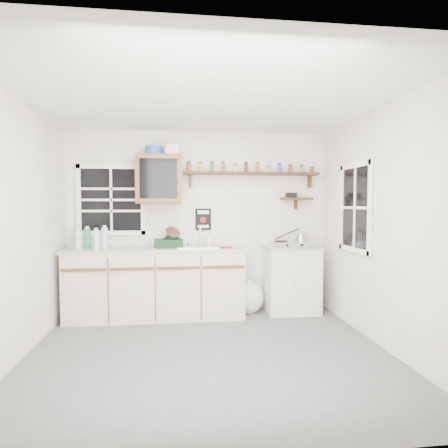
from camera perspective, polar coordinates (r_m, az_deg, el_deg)
The scene contains 18 objects.
room at distance 3.67m, azimuth -2.29°, elevation -0.73°, with size 3.64×3.24×2.54m.
main_cabinet at distance 5.07m, azimuth -10.21°, elevation -8.75°, with size 2.31×0.63×0.92m.
right_cabinet at distance 5.32m, azimuth 10.18°, elevation -8.25°, with size 0.73×0.57×0.91m.
sink at distance 5.00m, azimuth -4.09°, elevation -3.42°, with size 0.52×0.44×0.29m.
upper_cabinet at distance 5.11m, azimuth -9.87°, elevation 6.73°, with size 0.60×0.32×0.65m.
upper_cabinet_clutter at distance 5.15m, azimuth -9.70°, elevation 11.00°, with size 0.46×0.24×0.14m.
spice_shelf at distance 5.28m, azimuth 4.12°, elevation 7.80°, with size 1.91×0.18×0.35m.
secondary_shelf at distance 5.44m, azimuth 10.75°, elevation 3.87°, with size 0.45×0.16×0.24m.
warning_sign at distance 5.26m, azimuth -3.19°, elevation 0.72°, with size 0.22×0.02×0.30m.
window_back at distance 5.31m, azimuth -16.80°, elevation 3.53°, with size 0.93×0.03×0.98m.
window_right at distance 4.69m, azimuth 19.38°, elevation 2.36°, with size 0.03×0.78×1.08m.
water_bottles at distance 5.08m, azimuth -19.55°, elevation -2.12°, with size 0.41×0.14×0.30m.
dish_rack at distance 5.01m, azimuth -8.32°, elevation -2.54°, with size 0.39×0.31×0.27m.
soap_bottle at distance 5.19m, azimuth -2.18°, elevation -2.31°, with size 0.08×0.08×0.18m, color white.
rag at distance 4.88m, azimuth 0.32°, elevation -3.58°, with size 0.12×0.11×0.02m, color maroon.
hotplate at distance 5.22m, azimuth 10.18°, elevation -2.99°, with size 0.58×0.32×0.08m.
saucepan at distance 5.26m, azimuth 11.60°, elevation -1.99°, with size 0.42×0.24×0.18m.
trash_bag at distance 5.27m, azimuth 3.67°, elevation -11.08°, with size 0.43×0.39×0.49m.
Camera 1 is at (-0.31, -3.65, 1.49)m, focal length 30.00 mm.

